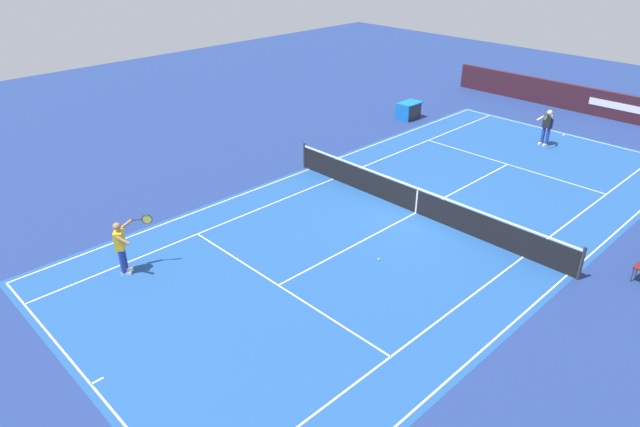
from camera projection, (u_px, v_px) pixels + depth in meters
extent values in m
plane|color=navy|center=(416.00, 213.00, 19.87)|extent=(60.00, 60.00, 0.00)
cube|color=#1E4C93|center=(416.00, 213.00, 19.87)|extent=(24.20, 11.40, 0.00)
cube|color=white|center=(91.00, 384.00, 12.51)|extent=(0.05, 11.00, 0.01)
cube|color=white|center=(565.00, 134.00, 27.23)|extent=(0.05, 11.00, 0.01)
cube|color=white|center=(310.00, 169.00, 23.36)|extent=(23.80, 0.05, 0.01)
cube|color=white|center=(567.00, 275.00, 16.38)|extent=(23.80, 0.05, 0.01)
cube|color=white|center=(333.00, 179.00, 22.48)|extent=(23.80, 0.05, 0.01)
cube|color=white|center=(523.00, 257.00, 17.26)|extent=(23.80, 0.05, 0.01)
cube|color=white|center=(278.00, 285.00, 15.91)|extent=(0.05, 8.22, 0.01)
cube|color=white|center=(508.00, 164.00, 23.83)|extent=(0.05, 8.22, 0.01)
cube|color=white|center=(416.00, 213.00, 19.87)|extent=(12.80, 0.05, 0.01)
cube|color=white|center=(97.00, 381.00, 12.61)|extent=(0.30, 0.05, 0.01)
cube|color=white|center=(564.00, 135.00, 27.13)|extent=(0.30, 0.05, 0.01)
cylinder|color=#2D2D33|center=(304.00, 155.00, 23.31)|extent=(0.10, 0.10, 1.08)
cylinder|color=#2D2D33|center=(582.00, 263.00, 15.94)|extent=(0.10, 0.10, 1.08)
cube|color=black|center=(417.00, 202.00, 19.67)|extent=(0.02, 11.60, 0.88)
cube|color=white|center=(418.00, 189.00, 19.43)|extent=(0.04, 11.60, 0.06)
cube|color=white|center=(417.00, 202.00, 19.67)|extent=(0.04, 0.06, 0.88)
cube|color=#381923|center=(602.00, 104.00, 29.38)|extent=(0.24, 17.00, 1.38)
cube|color=white|center=(636.00, 110.00, 28.17)|extent=(0.01, 4.71, 0.36)
cylinder|color=navy|center=(122.00, 261.00, 16.20)|extent=(0.15, 0.15, 0.74)
cube|color=white|center=(127.00, 273.00, 16.40)|extent=(0.29, 0.26, 0.09)
cylinder|color=navy|center=(124.00, 257.00, 16.41)|extent=(0.15, 0.15, 0.74)
cube|color=white|center=(128.00, 268.00, 16.61)|extent=(0.29, 0.26, 0.09)
cube|color=yellow|center=(119.00, 240.00, 16.01)|extent=(0.42, 0.45, 0.56)
sphere|color=#9E704C|center=(117.00, 227.00, 15.81)|extent=(0.23, 0.23, 0.23)
cylinder|color=#9E704C|center=(123.00, 240.00, 15.72)|extent=(0.30, 0.39, 0.26)
cylinder|color=#9E704C|center=(126.00, 225.00, 16.12)|extent=(0.42, 0.22, 0.30)
cylinder|color=#232326|center=(137.00, 220.00, 16.15)|extent=(0.24, 0.20, 0.04)
torus|color=#232326|center=(147.00, 219.00, 16.18)|extent=(0.26, 0.21, 0.31)
cylinder|color=#C6D84C|center=(147.00, 219.00, 16.18)|extent=(0.22, 0.17, 0.27)
cylinder|color=navy|center=(543.00, 135.00, 25.80)|extent=(0.15, 0.15, 0.74)
cube|color=white|center=(541.00, 143.00, 25.96)|extent=(0.30, 0.16, 0.09)
cylinder|color=navy|center=(548.00, 136.00, 25.63)|extent=(0.15, 0.15, 0.74)
cube|color=white|center=(545.00, 145.00, 25.78)|extent=(0.30, 0.16, 0.09)
cube|color=black|center=(548.00, 122.00, 25.41)|extent=(0.31, 0.42, 0.56)
sphere|color=beige|center=(550.00, 113.00, 25.21)|extent=(0.23, 0.23, 0.23)
cylinder|color=beige|center=(541.00, 118.00, 25.47)|extent=(0.40, 0.28, 0.26)
cylinder|color=beige|center=(552.00, 117.00, 24.97)|extent=(0.42, 0.15, 0.30)
cylinder|color=#232326|center=(549.00, 116.00, 24.72)|extent=(0.28, 0.09, 0.04)
torus|color=#232326|center=(545.00, 117.00, 24.58)|extent=(0.31, 0.08, 0.31)
cylinder|color=#C6D84C|center=(545.00, 117.00, 24.58)|extent=(0.27, 0.06, 0.27)
sphere|color=#CCE01E|center=(379.00, 259.00, 17.07)|extent=(0.07, 0.07, 0.07)
cylinder|color=#38383D|center=(632.00, 275.00, 16.00)|extent=(0.04, 0.04, 0.44)
cylinder|color=#38383D|center=(637.00, 270.00, 16.22)|extent=(0.04, 0.04, 0.44)
cube|color=#2D2D33|center=(409.00, 111.00, 29.23)|extent=(1.10, 0.70, 0.80)
cube|color=blue|center=(410.00, 103.00, 29.03)|extent=(1.24, 0.84, 0.06)
cube|color=blue|center=(402.00, 113.00, 28.85)|extent=(0.06, 0.84, 0.84)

